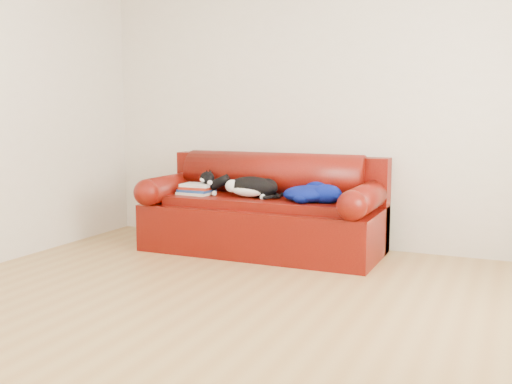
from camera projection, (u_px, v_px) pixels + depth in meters
ground at (230, 306)px, 3.88m from camera, size 4.50×4.50×0.00m
room_shell at (248, 43)px, 3.63m from camera, size 4.52×4.02×2.61m
sofa_base at (262, 226)px, 5.37m from camera, size 2.10×0.90×0.50m
sofa_back at (273, 189)px, 5.55m from camera, size 2.10×1.01×0.88m
book_stack at (197, 189)px, 5.47m from camera, size 0.32×0.26×0.10m
cat at (251, 187)px, 5.27m from camera, size 0.66×0.30×0.23m
blanket at (311, 193)px, 5.05m from camera, size 0.58×0.47×0.16m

